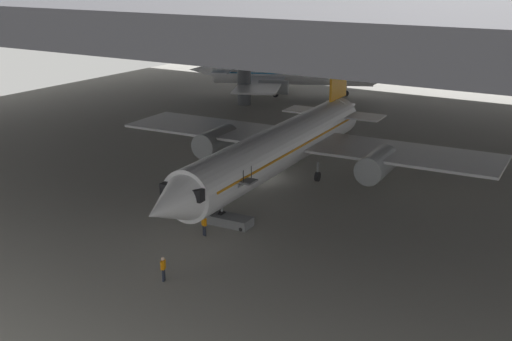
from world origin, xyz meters
name	(u,v)px	position (x,y,z in m)	size (l,w,h in m)	color
ground_plane	(267,180)	(0.00, 0.00, 0.00)	(110.00, 110.00, 0.00)	gray
airplane_main	(282,146)	(1.71, -0.28, 3.53)	(36.94, 38.26, 11.90)	white
boarding_stairs	(228,215)	(2.96, -10.80, 0.74)	(4.36, 1.72, 4.75)	slate
crew_worker_near_nose	(163,267)	(4.73, -20.57, 0.92)	(0.32, 0.53, 1.63)	#232838
crew_worker_by_stairs	(204,224)	(2.71, -13.49, 0.90)	(0.53, 0.32, 1.59)	#232838
airplane_distant	(289,74)	(-18.33, 37.26, 3.21)	(30.27, 30.28, 10.18)	white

